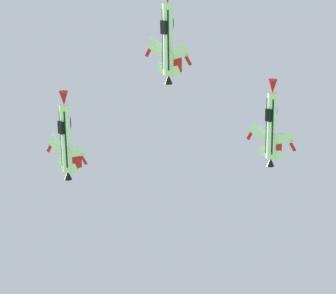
{
  "coord_description": "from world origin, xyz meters",
  "views": [
    {
      "loc": [
        -4.27,
        1.72,
        1.53
      ],
      "look_at": [
        15.43,
        45.24,
        138.4
      ],
      "focal_mm": 89.21,
      "sensor_mm": 36.0,
      "label": 1
    }
  ],
  "objects": [
    {
      "name": "fighter_jet_lead",
      "position": [
        7.4,
        27.47,
        137.24
      ],
      "size": [
        9.2,
        15.02,
        7.27
      ],
      "rotation": [
        0.0,
        -0.79,
        2.7
      ],
      "color": "white"
    },
    {
      "name": "fighter_jet_left_wing",
      "position": [
        30.57,
        34.61,
        140.68
      ],
      "size": [
        9.29,
        15.02,
        7.07
      ],
      "rotation": [
        0.0,
        -0.76,
        2.7
      ],
      "color": "white"
    },
    {
      "name": "fighter_jet_right_wing",
      "position": [
        -1.5,
        50.29,
        136.92
      ],
      "size": [
        9.23,
        15.02,
        7.22
      ],
      "rotation": [
        0.0,
        -0.78,
        2.7
      ],
      "color": "white"
    }
  ]
}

